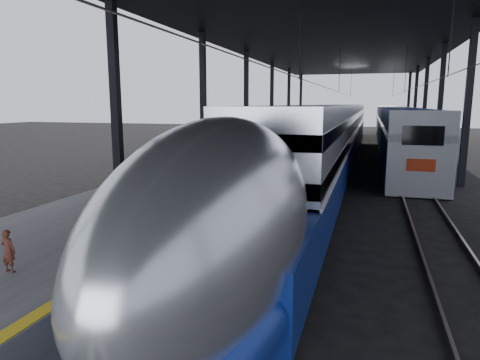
% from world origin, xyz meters
% --- Properties ---
extents(ground, '(160.00, 160.00, 0.00)m').
position_xyz_m(ground, '(0.00, 0.00, 0.00)').
color(ground, black).
rests_on(ground, ground).
extents(platform, '(6.00, 80.00, 1.00)m').
position_xyz_m(platform, '(-3.50, 20.00, 0.50)').
color(platform, '#4C4C4F').
rests_on(platform, ground).
extents(yellow_strip, '(0.30, 80.00, 0.01)m').
position_xyz_m(yellow_strip, '(-0.70, 20.00, 1.00)').
color(yellow_strip, gold).
rests_on(yellow_strip, platform).
extents(rails, '(6.52, 80.00, 0.16)m').
position_xyz_m(rails, '(4.50, 20.00, 0.08)').
color(rails, slate).
rests_on(rails, ground).
extents(canopy, '(18.00, 75.00, 9.47)m').
position_xyz_m(canopy, '(1.90, 20.00, 9.12)').
color(canopy, black).
rests_on(canopy, ground).
extents(tgv_train, '(3.14, 65.20, 4.50)m').
position_xyz_m(tgv_train, '(2.00, 23.76, 2.10)').
color(tgv_train, silver).
rests_on(tgv_train, ground).
extents(second_train, '(3.09, 56.05, 4.26)m').
position_xyz_m(second_train, '(7.00, 38.07, 2.16)').
color(second_train, navy).
rests_on(second_train, ground).
extents(child, '(0.35, 0.24, 0.94)m').
position_xyz_m(child, '(-2.67, -4.19, 1.47)').
color(child, '#50241A').
rests_on(child, platform).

